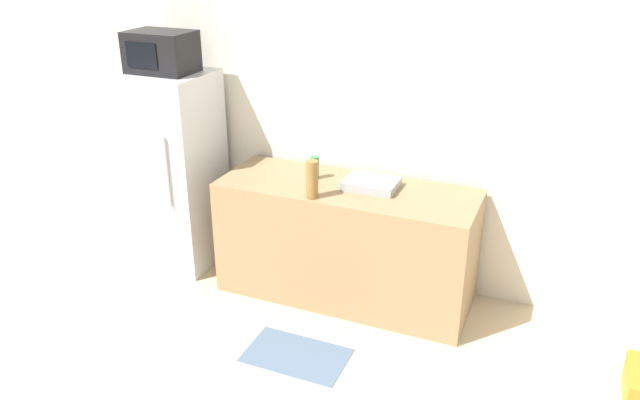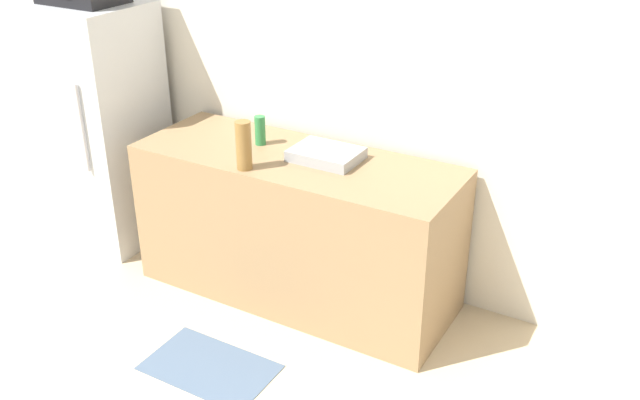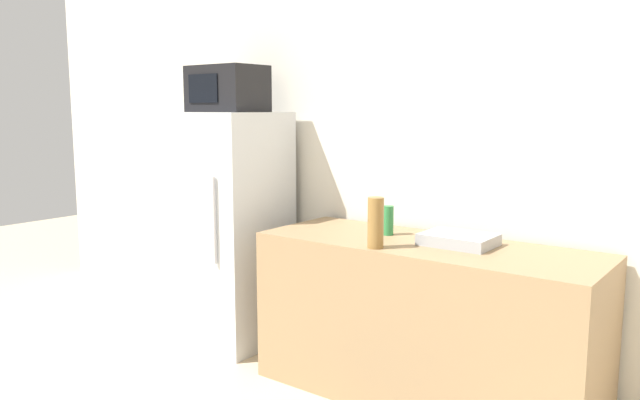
# 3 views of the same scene
# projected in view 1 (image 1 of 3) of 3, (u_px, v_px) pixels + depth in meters

# --- Properties ---
(wall_back) EXTENTS (8.00, 0.06, 2.60)m
(wall_back) POSITION_uv_depth(u_px,v_px,m) (379.00, 114.00, 4.49)
(wall_back) COLOR silver
(wall_back) RESTS_ON ground_plane
(refrigerator) EXTENTS (0.66, 0.62, 1.55)m
(refrigerator) POSITION_uv_depth(u_px,v_px,m) (173.00, 170.00, 4.91)
(refrigerator) COLOR silver
(refrigerator) RESTS_ON ground_plane
(microwave) EXTENTS (0.48, 0.34, 0.30)m
(microwave) POSITION_uv_depth(u_px,v_px,m) (161.00, 52.00, 4.54)
(microwave) COLOR black
(microwave) RESTS_ON refrigerator
(counter) EXTENTS (1.83, 0.67, 0.86)m
(counter) POSITION_uv_depth(u_px,v_px,m) (346.00, 242.00, 4.53)
(counter) COLOR #937551
(counter) RESTS_ON ground_plane
(sink_basin) EXTENTS (0.36, 0.27, 0.06)m
(sink_basin) POSITION_uv_depth(u_px,v_px,m) (371.00, 184.00, 4.33)
(sink_basin) COLOR #9EA3A8
(sink_basin) RESTS_ON counter
(bottle_tall) EXTENTS (0.08, 0.08, 0.26)m
(bottle_tall) POSITION_uv_depth(u_px,v_px,m) (312.00, 179.00, 4.14)
(bottle_tall) COLOR olive
(bottle_tall) RESTS_ON counter
(bottle_short) EXTENTS (0.06, 0.06, 0.17)m
(bottle_short) POSITION_uv_depth(u_px,v_px,m) (315.00, 168.00, 4.47)
(bottle_short) COLOR #2D7F42
(bottle_short) RESTS_ON counter
(kitchen_rug) EXTENTS (0.66, 0.40, 0.01)m
(kitchen_rug) POSITION_uv_depth(u_px,v_px,m) (296.00, 355.00, 4.02)
(kitchen_rug) COLOR slate
(kitchen_rug) RESTS_ON ground_plane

